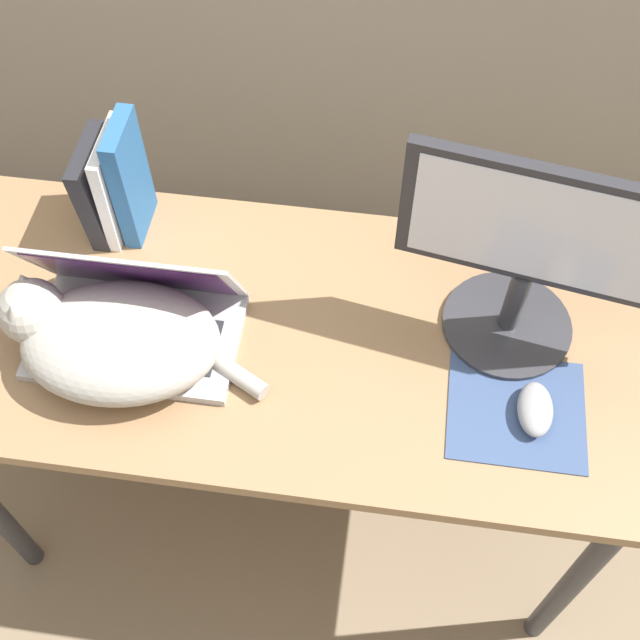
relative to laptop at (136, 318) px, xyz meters
The scene contains 8 objects.
ground_plane 0.88m from the laptop, 46.61° to the right, with size 12.00×12.00×0.00m, color #847056.
desk 0.29m from the laptop, ahead, with size 1.32×0.62×0.75m.
laptop is the anchor object (origin of this frame).
cat 0.07m from the laptop, 110.25° to the right, with size 0.48×0.28×0.16m.
external_monitor 0.69m from the laptop, ahead, with size 0.44×0.24×0.40m.
mousepad 0.69m from the laptop, ahead, with size 0.23×0.22×0.00m.
computer_mouse 0.72m from the laptop, ahead, with size 0.06×0.11×0.04m.
book_row 0.28m from the laptop, 111.30° to the left, with size 0.11×0.16×0.26m.
Camera 1 is at (0.18, -0.48, 1.97)m, focal length 45.00 mm.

